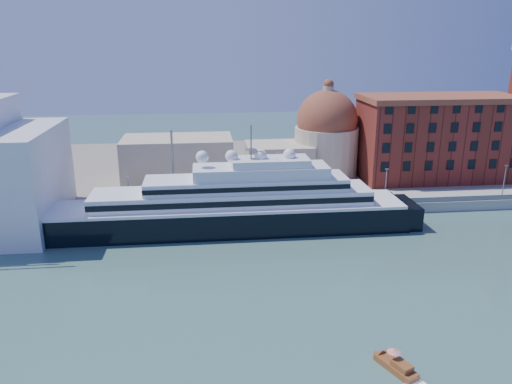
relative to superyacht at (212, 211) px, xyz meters
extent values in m
plane|color=#335957|center=(11.65, -23.00, -4.64)|extent=(400.00, 400.00, 0.00)
cube|color=gray|center=(11.65, 11.00, -3.39)|extent=(180.00, 10.00, 2.50)
cube|color=slate|center=(11.65, 52.00, -3.64)|extent=(260.00, 72.00, 2.00)
cube|color=slate|center=(11.65, 6.50, -1.54)|extent=(180.00, 0.10, 1.20)
cube|color=black|center=(2.45, 0.00, -2.39)|extent=(79.76, 12.27, 6.65)
cone|color=black|center=(-39.48, 0.00, -2.39)|extent=(10.23, 12.27, 12.27)
cube|color=black|center=(42.33, 0.00, -2.60)|extent=(6.14, 11.25, 6.14)
cube|color=white|center=(2.45, 0.00, 1.19)|extent=(77.72, 12.48, 0.61)
cube|color=white|center=(4.49, 0.00, 3.03)|extent=(59.31, 10.23, 3.07)
cube|color=black|center=(4.49, -5.11, 3.03)|extent=(59.31, 0.15, 1.23)
cube|color=white|center=(7.56, 0.00, 5.89)|extent=(42.95, 9.20, 2.66)
cube|color=white|center=(10.63, 0.00, 8.45)|extent=(28.63, 8.18, 2.45)
cube|color=white|center=(12.67, 0.00, 10.49)|extent=(16.36, 7.16, 1.64)
cylinder|color=slate|center=(8.58, 0.00, 14.79)|extent=(0.31, 0.31, 7.16)
sphere|color=white|center=(-1.64, 0.00, 11.92)|extent=(2.66, 2.66, 2.66)
sphere|color=white|center=(4.49, 0.00, 11.92)|extent=(2.66, 2.66, 2.66)
sphere|color=white|center=(10.63, 0.00, 11.92)|extent=(2.66, 2.66, 2.66)
sphere|color=white|center=(16.77, 0.00, 11.92)|extent=(2.66, 2.66, 2.66)
cube|color=brown|center=(21.89, -50.31, -4.29)|extent=(4.27, 6.33, 1.01)
cube|color=brown|center=(22.29, -51.23, -3.43)|extent=(2.49, 2.95, 0.80)
cylinder|color=slate|center=(21.69, -49.85, -3.03)|extent=(0.06, 0.06, 1.61)
cone|color=red|center=(21.69, -49.85, -2.13)|extent=(1.81, 1.81, 0.40)
cube|color=maroon|center=(63.65, 29.00, 8.36)|extent=(42.00, 18.00, 22.00)
cube|color=brown|center=(63.65, 29.00, 19.86)|extent=(43.00, 19.00, 1.50)
cylinder|color=beige|center=(33.65, 35.00, 4.36)|extent=(18.00, 18.00, 14.00)
sphere|color=brown|center=(33.65, 35.00, 13.36)|extent=(17.00, 17.00, 17.00)
cylinder|color=beige|center=(33.65, 35.00, 21.36)|extent=(3.00, 3.00, 3.00)
cube|color=beige|center=(19.65, 33.00, 2.36)|extent=(18.00, 14.00, 10.00)
cube|color=beige|center=(-8.35, 35.00, 3.36)|extent=(30.00, 16.00, 12.00)
cylinder|color=slate|center=(-18.35, 8.00, 1.86)|extent=(0.24, 0.24, 8.00)
cube|color=slate|center=(-18.35, 8.00, 5.96)|extent=(0.80, 0.30, 0.25)
cylinder|color=slate|center=(11.65, 8.00, 1.86)|extent=(0.24, 0.24, 8.00)
cube|color=slate|center=(11.65, 8.00, 5.96)|extent=(0.80, 0.30, 0.25)
cylinder|color=slate|center=(41.65, 8.00, 1.86)|extent=(0.24, 0.24, 8.00)
cube|color=slate|center=(41.65, 8.00, 5.96)|extent=(0.80, 0.30, 0.25)
cylinder|color=slate|center=(71.65, 8.00, 1.86)|extent=(0.24, 0.24, 8.00)
cube|color=slate|center=(71.65, 8.00, 5.96)|extent=(0.80, 0.30, 0.25)
cylinder|color=slate|center=(-8.35, 10.00, 6.86)|extent=(0.50, 0.50, 18.00)
camera|label=1|loc=(-1.67, -101.74, 35.76)|focal=35.00mm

